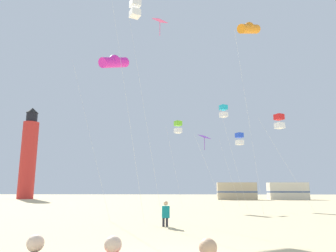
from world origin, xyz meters
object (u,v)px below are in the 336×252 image
kite_tube_magenta (114,62)px  rv_van_tan (237,191)px  kite_box_scarlet (279,121)px  kite_diamond_violet (205,139)px  lighthouse_distant (29,155)px  rv_van_cream (288,191)px  kite_diamond_rainbow (158,29)px  kite_flyer_standing (166,213)px  kite_box_white (135,9)px  kite_box_lime (178,127)px  kite_box_cyan (223,111)px  kite_box_blue (239,139)px  kite_tube_orange (249,29)px

kite_tube_magenta → rv_van_tan: (13.98, 33.75, -8.84)m
kite_box_scarlet → rv_van_tan: bearing=86.8°
kite_diamond_violet → lighthouse_distant: size_ratio=0.39×
kite_diamond_violet → rv_van_cream: (15.93, 26.73, -4.67)m
kite_diamond_rainbow → rv_van_cream: (19.65, 33.60, -11.64)m
kite_tube_magenta → kite_diamond_violet: kite_tube_magenta is taller
kite_flyer_standing → kite_box_white: (-2.10, 3.27, 12.30)m
kite_diamond_violet → kite_box_lime: kite_box_lime is taller
kite_diamond_rainbow → lighthouse_distant: lighthouse_distant is taller
kite_box_cyan → kite_tube_magenta: bearing=-134.9°
kite_box_scarlet → kite_diamond_violet: bearing=150.9°
kite_box_cyan → rv_van_cream: bearing=61.4°
kite_flyer_standing → lighthouse_distant: (-26.93, 41.93, 7.22)m
kite_box_white → kite_flyer_standing: bearing=-57.3°
kite_box_blue → rv_van_tan: size_ratio=1.07×
kite_box_lime → kite_box_blue: bearing=6.4°
kite_box_cyan → kite_tube_orange: kite_tube_orange is taller
kite_box_cyan → kite_tube_orange: 8.11m
kite_box_blue → rv_van_tan: (3.80, 23.93, -5.01)m
kite_tube_magenta → kite_box_blue: (10.18, 9.82, -3.83)m
lighthouse_distant → kite_diamond_violet: bearing=-44.1°
kite_diamond_rainbow → kite_tube_magenta: bearing=-165.2°
kite_box_cyan → kite_box_blue: (1.59, 1.20, -2.43)m
kite_flyer_standing → lighthouse_distant: bearing=-63.8°
kite_tube_orange → lighthouse_distant: bearing=133.9°
kite_box_scarlet → kite_box_white: (-10.68, -6.55, 5.97)m
rv_van_cream → kite_box_white: bearing=-119.4°
kite_diamond_violet → kite_box_scarlet: kite_box_scarlet is taller
kite_box_lime → kite_box_scarlet: bearing=-30.2°
kite_box_white → kite_diamond_violet: bearing=62.6°
kite_box_blue → rv_van_cream: kite_box_blue is taller
kite_box_scarlet → kite_box_white: size_ratio=0.56×
kite_flyer_standing → kite_diamond_violet: kite_diamond_violet is taller
kite_tube_magenta → kite_box_lime: (4.32, 9.16, -2.77)m
kite_tube_magenta → kite_diamond_violet: bearing=48.9°
rv_van_tan → kite_box_lime: bearing=-108.7°
kite_box_cyan → kite_box_scarlet: bearing=-47.8°
kite_box_lime → rv_van_tan: 27.11m
kite_diamond_violet → rv_van_cream: 31.47m
kite_tube_magenta → kite_box_scarlet: bearing=20.0°
kite_tube_magenta → lighthouse_distant: lighthouse_distant is taller
kite_diamond_violet → kite_box_lime: size_ratio=0.81×
kite_box_blue → kite_box_lime: kite_box_lime is taller
kite_diamond_rainbow → kite_flyer_standing: bearing=-82.6°
kite_flyer_standing → rv_van_cream: 43.96m
kite_diamond_rainbow → kite_box_scarlet: size_ratio=1.86×
lighthouse_distant → rv_van_tan: size_ratio=2.57×
kite_tube_orange → rv_van_cream: (12.77, 32.03, -12.43)m
kite_flyer_standing → kite_box_cyan: size_ratio=0.12×
kite_diamond_violet → rv_van_tan: kite_diamond_violet is taller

